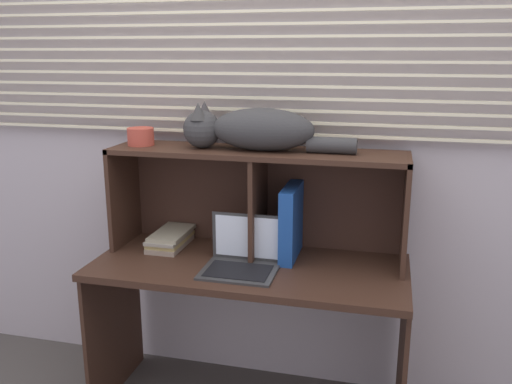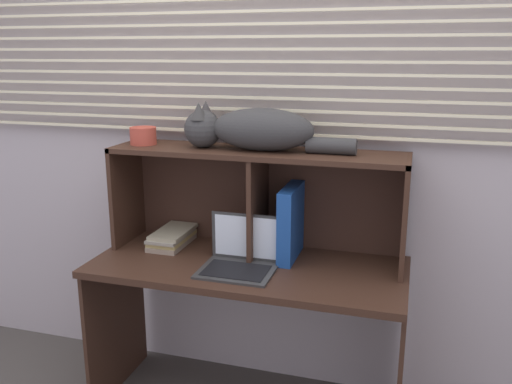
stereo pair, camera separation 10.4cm
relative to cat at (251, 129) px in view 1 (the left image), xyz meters
The scene contains 8 objects.
back_panel_with_blinds 0.20m from the cat, 83.54° to the left, with size 4.40×0.08×2.50m.
desk 0.71m from the cat, 80.10° to the right, with size 1.33×0.57×0.70m.
hutch_shelf_unit 0.24m from the cat, 54.34° to the left, with size 1.28×0.30×0.47m.
cat is the anchor object (origin of this frame).
laptop 0.54m from the cat, 87.88° to the right, with size 0.30×0.25×0.21m.
binder_upright 0.43m from the cat, ahead, with size 0.06×0.27×0.32m, color #1B4694.
book_stack 0.65m from the cat, behind, with size 0.15×0.27×0.07m.
small_basket 0.51m from the cat, behind, with size 0.12×0.12×0.08m, color #B94636.
Camera 1 is at (0.55, -1.85, 1.58)m, focal length 37.98 mm.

